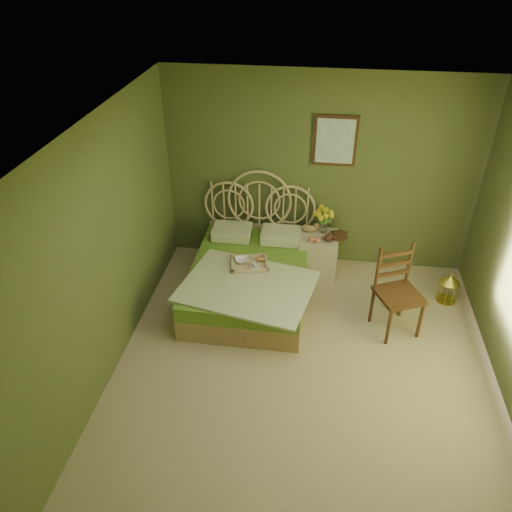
# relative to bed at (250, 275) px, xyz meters

# --- Properties ---
(floor) EXTENTS (4.50, 4.50, 0.00)m
(floor) POSITION_rel_bed_xyz_m (0.77, -1.29, -0.29)
(floor) COLOR tan
(floor) RESTS_ON ground
(ceiling) EXTENTS (4.50, 4.50, 0.00)m
(ceiling) POSITION_rel_bed_xyz_m (0.77, -1.29, 2.31)
(ceiling) COLOR silver
(ceiling) RESTS_ON wall_back
(wall_back) EXTENTS (4.00, 0.00, 4.00)m
(wall_back) POSITION_rel_bed_xyz_m (0.77, 0.96, 1.01)
(wall_back) COLOR #4C572E
(wall_back) RESTS_ON floor
(wall_left) EXTENTS (0.00, 4.50, 4.50)m
(wall_left) POSITION_rel_bed_xyz_m (-1.23, -1.29, 1.01)
(wall_left) COLOR #4C572E
(wall_left) RESTS_ON floor
(wall_art) EXTENTS (0.54, 0.04, 0.64)m
(wall_art) POSITION_rel_bed_xyz_m (0.93, 0.93, 1.46)
(wall_art) COLOR #3B2010
(wall_art) RESTS_ON wall_back
(bed) EXTENTS (1.66, 2.11, 1.30)m
(bed) POSITION_rel_bed_xyz_m (0.00, 0.00, 0.00)
(bed) COLOR tan
(bed) RESTS_ON floor
(nightstand) EXTENTS (0.50, 0.50, 0.98)m
(nightstand) POSITION_rel_bed_xyz_m (0.83, 0.66, 0.06)
(nightstand) COLOR beige
(nightstand) RESTS_ON floor
(chair) EXTENTS (0.61, 0.61, 1.04)m
(chair) POSITION_rel_bed_xyz_m (1.76, -0.34, 0.29)
(chair) COLOR #3B2010
(chair) RESTS_ON floor
(birdcage) EXTENTS (0.25, 0.25, 0.38)m
(birdcage) POSITION_rel_bed_xyz_m (2.47, 0.22, -0.10)
(birdcage) COLOR gold
(birdcage) RESTS_ON floor
(book_lower) EXTENTS (0.23, 0.27, 0.02)m
(book_lower) POSITION_rel_bed_xyz_m (1.01, 0.66, 0.27)
(book_lower) COLOR #381E0F
(book_lower) RESTS_ON nightstand
(book_upper) EXTENTS (0.22, 0.28, 0.02)m
(book_upper) POSITION_rel_bed_xyz_m (1.01, 0.66, 0.29)
(book_upper) COLOR #472819
(book_upper) RESTS_ON nightstand
(cereal_bowl) EXTENTS (0.21, 0.21, 0.04)m
(cereal_bowl) POSITION_rel_bed_xyz_m (-0.09, -0.02, 0.24)
(cereal_bowl) COLOR white
(cereal_bowl) RESTS_ON bed
(coffee_cup) EXTENTS (0.08, 0.08, 0.07)m
(coffee_cup) POSITION_rel_bed_xyz_m (0.09, -0.13, 0.25)
(coffee_cup) COLOR white
(coffee_cup) RESTS_ON bed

